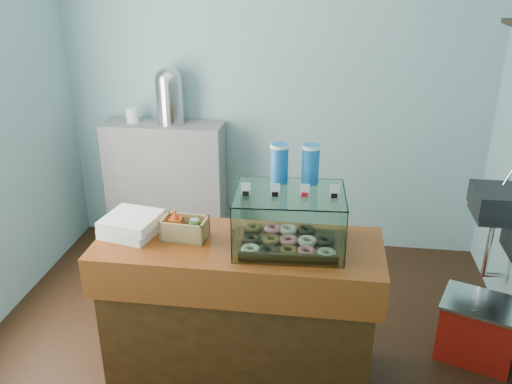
# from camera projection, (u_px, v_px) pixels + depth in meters

# --- Properties ---
(ground) EXTENTS (3.50, 3.50, 0.00)m
(ground) POSITION_uv_depth(u_px,v_px,m) (246.00, 345.00, 3.58)
(ground) COLOR black
(ground) RESTS_ON ground
(room_shell) EXTENTS (3.54, 3.04, 2.82)m
(room_shell) POSITION_uv_depth(u_px,v_px,m) (249.00, 89.00, 2.91)
(room_shell) COLOR #7CAEB5
(room_shell) RESTS_ON ground
(counter) EXTENTS (1.60, 0.60, 0.90)m
(counter) POSITION_uv_depth(u_px,v_px,m) (239.00, 310.00, 3.17)
(counter) COLOR #45260D
(counter) RESTS_ON ground
(back_shelf) EXTENTS (1.00, 0.32, 1.10)m
(back_shelf) POSITION_uv_depth(u_px,v_px,m) (167.00, 185.00, 4.68)
(back_shelf) COLOR gray
(back_shelf) RESTS_ON ground
(display_case) EXTENTS (0.61, 0.46, 0.54)m
(display_case) POSITION_uv_depth(u_px,v_px,m) (290.00, 215.00, 2.92)
(display_case) COLOR #372210
(display_case) RESTS_ON counter
(condiment_crate) EXTENTS (0.26, 0.17, 0.17)m
(condiment_crate) POSITION_uv_depth(u_px,v_px,m) (184.00, 228.00, 3.03)
(condiment_crate) COLOR tan
(condiment_crate) RESTS_ON counter
(pastry_boxes) EXTENTS (0.35, 0.35, 0.11)m
(pastry_boxes) POSITION_uv_depth(u_px,v_px,m) (132.00, 224.00, 3.08)
(pastry_boxes) COLOR white
(pastry_boxes) RESTS_ON counter
(coffee_urn) EXTENTS (0.25, 0.25, 0.47)m
(coffee_urn) POSITION_uv_depth(u_px,v_px,m) (169.00, 94.00, 4.37)
(coffee_urn) COLOR silver
(coffee_urn) RESTS_ON back_shelf
(red_cooler) EXTENTS (0.55, 0.49, 0.40)m
(red_cooler) POSITION_uv_depth(u_px,v_px,m) (477.00, 329.00, 3.41)
(red_cooler) COLOR red
(red_cooler) RESTS_ON ground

